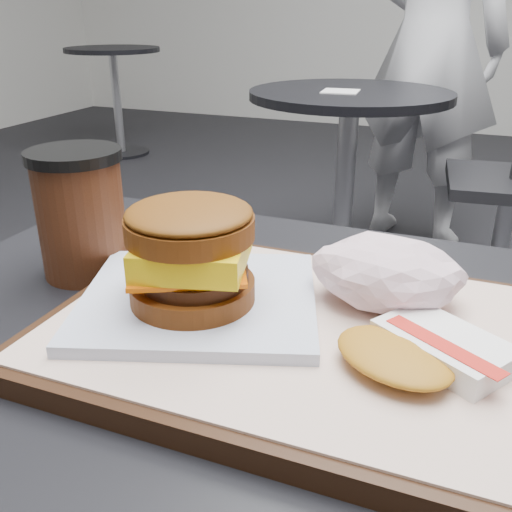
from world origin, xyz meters
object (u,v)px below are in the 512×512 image
(serving_tray, at_px, (291,333))
(breakfast_sandwich, at_px, (194,265))
(hash_brown, at_px, (422,350))
(patron, at_px, (431,43))
(coffee_cup, at_px, (81,211))
(crumpled_wrapper, at_px, (387,272))
(neighbor_table, at_px, (347,148))

(serving_tray, relative_size, breakfast_sandwich, 1.62)
(hash_brown, height_order, patron, patron)
(breakfast_sandwich, distance_m, coffee_cup, 0.16)
(breakfast_sandwich, bearing_deg, patron, 91.60)
(serving_tray, relative_size, crumpled_wrapper, 3.12)
(breakfast_sandwich, xyz_separation_m, neighbor_table, (-0.25, 1.63, -0.28))
(patron, bearing_deg, hash_brown, 110.23)
(coffee_cup, distance_m, patron, 2.23)
(hash_brown, bearing_deg, crumpled_wrapper, 115.67)
(breakfast_sandwich, distance_m, crumpled_wrapper, 0.16)
(patron, bearing_deg, serving_tray, 107.77)
(breakfast_sandwich, bearing_deg, neighbor_table, 98.60)
(coffee_cup, height_order, patron, patron)
(hash_brown, bearing_deg, breakfast_sandwich, 176.29)
(crumpled_wrapper, relative_size, coffee_cup, 0.97)
(crumpled_wrapper, xyz_separation_m, coffee_cup, (-0.29, -0.01, 0.02))
(crumpled_wrapper, bearing_deg, hash_brown, -64.33)
(serving_tray, xyz_separation_m, patron, (-0.14, 2.28, 0.09))
(breakfast_sandwich, relative_size, neighbor_table, 0.31)
(serving_tray, height_order, breakfast_sandwich, breakfast_sandwich)
(breakfast_sandwich, relative_size, coffee_cup, 1.87)
(serving_tray, height_order, crumpled_wrapper, crumpled_wrapper)
(hash_brown, bearing_deg, patron, 96.06)
(serving_tray, relative_size, coffee_cup, 3.03)
(neighbor_table, bearing_deg, breakfast_sandwich, -81.40)
(crumpled_wrapper, bearing_deg, coffee_cup, -178.09)
(hash_brown, xyz_separation_m, patron, (-0.24, 2.30, 0.07))
(serving_tray, bearing_deg, breakfast_sandwich, -173.51)
(breakfast_sandwich, relative_size, crumpled_wrapper, 1.93)
(coffee_cup, bearing_deg, patron, 87.71)
(serving_tray, relative_size, patron, 0.22)
(serving_tray, distance_m, patron, 2.29)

